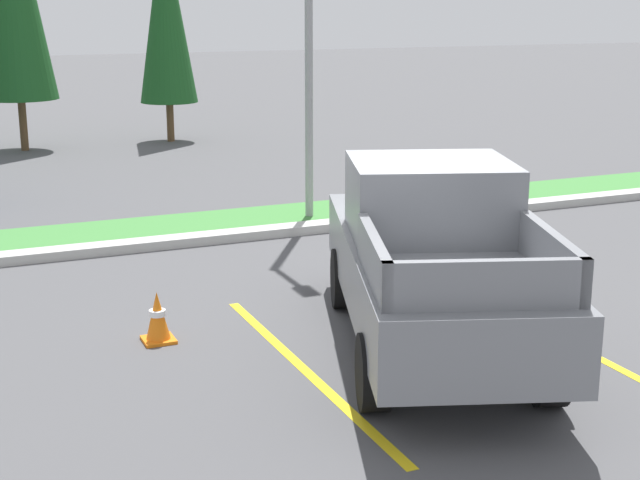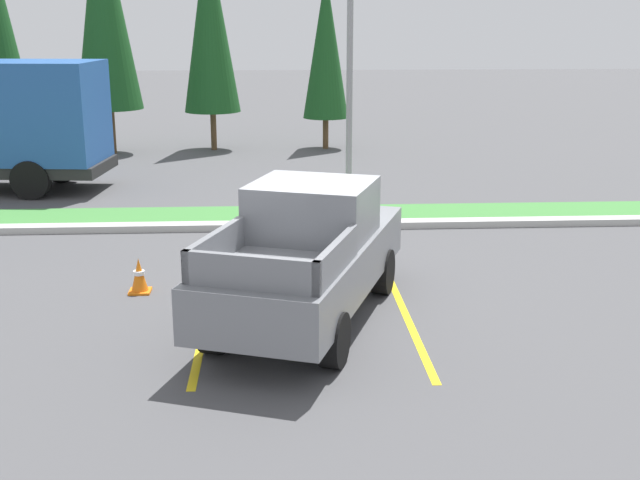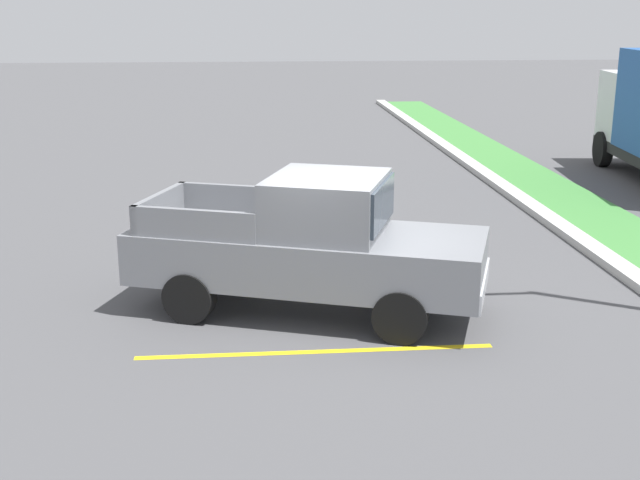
# 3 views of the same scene
# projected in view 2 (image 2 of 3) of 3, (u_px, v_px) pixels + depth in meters

# --- Properties ---
(ground_plane) EXTENTS (120.00, 120.00, 0.00)m
(ground_plane) POSITION_uv_depth(u_px,v_px,m) (317.00, 307.00, 13.02)
(ground_plane) COLOR #4C4C4F
(parking_line_near) EXTENTS (0.12, 4.80, 0.01)m
(parking_line_near) POSITION_uv_depth(u_px,v_px,m) (206.00, 321.00, 12.37)
(parking_line_near) COLOR yellow
(parking_line_near) RESTS_ON ground
(parking_line_far) EXTENTS (0.12, 4.80, 0.01)m
(parking_line_far) POSITION_uv_depth(u_px,v_px,m) (407.00, 317.00, 12.54)
(parking_line_far) COLOR yellow
(parking_line_far) RESTS_ON ground
(curb_strip) EXTENTS (56.00, 0.40, 0.15)m
(curb_strip) POSITION_uv_depth(u_px,v_px,m) (305.00, 225.00, 17.81)
(curb_strip) COLOR #B2B2AD
(curb_strip) RESTS_ON ground
(grass_median) EXTENTS (56.00, 1.80, 0.06)m
(grass_median) POSITION_uv_depth(u_px,v_px,m) (304.00, 215.00, 18.88)
(grass_median) COLOR #42843D
(grass_median) RESTS_ON ground
(pickup_truck_main) EXTENTS (3.52, 5.55, 2.10)m
(pickup_truck_main) POSITION_uv_depth(u_px,v_px,m) (308.00, 254.00, 12.23)
(pickup_truck_main) COLOR black
(pickup_truck_main) RESTS_ON ground
(street_light) EXTENTS (0.24, 1.49, 7.39)m
(street_light) POSITION_uv_depth(u_px,v_px,m) (351.00, 29.00, 17.48)
(street_light) COLOR gray
(street_light) RESTS_ON ground
(cypress_tree_left_inner) EXTENTS (2.18, 2.18, 8.40)m
(cypress_tree_left_inner) POSITION_uv_depth(u_px,v_px,m) (104.00, 3.00, 26.34)
(cypress_tree_left_inner) COLOR brown
(cypress_tree_left_inner) RESTS_ON ground
(cypress_tree_center) EXTENTS (1.93, 1.93, 7.42)m
(cypress_tree_center) POSITION_uv_depth(u_px,v_px,m) (210.00, 21.00, 27.23)
(cypress_tree_center) COLOR brown
(cypress_tree_center) RESTS_ON ground
(cypress_tree_right_inner) EXTENTS (1.57, 1.57, 6.04)m
(cypress_tree_right_inner) POSITION_uv_depth(u_px,v_px,m) (326.00, 45.00, 27.71)
(cypress_tree_right_inner) COLOR brown
(cypress_tree_right_inner) RESTS_ON ground
(traffic_cone) EXTENTS (0.36, 0.36, 0.60)m
(traffic_cone) POSITION_uv_depth(u_px,v_px,m) (139.00, 276.00, 13.62)
(traffic_cone) COLOR orange
(traffic_cone) RESTS_ON ground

